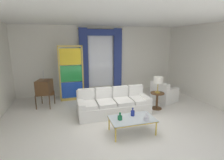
# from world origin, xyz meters

# --- Properties ---
(ground_plane) EXTENTS (16.00, 16.00, 0.00)m
(ground_plane) POSITION_xyz_m (0.00, 0.00, 0.00)
(ground_plane) COLOR white
(wall_rear) EXTENTS (8.00, 0.12, 3.00)m
(wall_rear) POSITION_xyz_m (0.00, 3.06, 1.50)
(wall_rear) COLOR white
(wall_rear) RESTS_ON ground
(wall_right) EXTENTS (0.12, 7.00, 3.00)m
(wall_right) POSITION_xyz_m (3.66, 0.60, 1.50)
(wall_right) COLOR white
(wall_right) RESTS_ON ground
(ceiling_slab) EXTENTS (8.00, 7.60, 0.04)m
(ceiling_slab) POSITION_xyz_m (0.00, 0.80, 3.02)
(ceiling_slab) COLOR white
(curtained_window) EXTENTS (2.00, 0.17, 2.70)m
(curtained_window) POSITION_xyz_m (0.03, 2.89, 1.74)
(curtained_window) COLOR white
(curtained_window) RESTS_ON ground
(couch_white_long) EXTENTS (2.34, 0.93, 0.86)m
(couch_white_long) POSITION_xyz_m (-0.10, 0.54, 0.31)
(couch_white_long) COLOR white
(couch_white_long) RESTS_ON ground
(coffee_table) EXTENTS (1.16, 0.68, 0.41)m
(coffee_table) POSITION_xyz_m (0.02, -0.82, 0.37)
(coffee_table) COLOR silver
(coffee_table) RESTS_ON ground
(bottle_blue_decanter) EXTENTS (0.12, 0.12, 0.20)m
(bottle_blue_decanter) POSITION_xyz_m (-0.31, -0.82, 0.48)
(bottle_blue_decanter) COLOR #196B3D
(bottle_blue_decanter) RESTS_ON coffee_table
(bottle_crystal_tall) EXTENTS (0.10, 0.10, 0.23)m
(bottle_crystal_tall) POSITION_xyz_m (0.09, -0.68, 0.49)
(bottle_crystal_tall) COLOR navy
(bottle_crystal_tall) RESTS_ON coffee_table
(bottle_amber_squat) EXTENTS (0.14, 0.14, 0.21)m
(bottle_amber_squat) POSITION_xyz_m (0.32, -1.03, 0.48)
(bottle_amber_squat) COLOR silver
(bottle_amber_squat) RESTS_ON coffee_table
(vintage_tv) EXTENTS (0.64, 0.70, 1.35)m
(vintage_tv) POSITION_xyz_m (-2.32, 1.77, 0.73)
(vintage_tv) COLOR brown
(vintage_tv) RESTS_ON ground
(armchair_white) EXTENTS (1.04, 1.03, 0.80)m
(armchair_white) POSITION_xyz_m (2.16, 1.10, 0.29)
(armchair_white) COLOR white
(armchair_white) RESTS_ON ground
(stained_glass_divider) EXTENTS (0.95, 0.05, 2.20)m
(stained_glass_divider) POSITION_xyz_m (-1.33, 2.20, 1.06)
(stained_glass_divider) COLOR gold
(stained_glass_divider) RESTS_ON ground
(peacock_figurine) EXTENTS (0.44, 0.60, 0.50)m
(peacock_figurine) POSITION_xyz_m (-0.83, 1.85, 0.22)
(peacock_figurine) COLOR beige
(peacock_figurine) RESTS_ON ground
(round_side_table) EXTENTS (0.48, 0.48, 0.59)m
(round_side_table) POSITION_xyz_m (1.50, 0.45, 0.36)
(round_side_table) COLOR brown
(round_side_table) RESTS_ON ground
(table_lamp_brass) EXTENTS (0.32, 0.32, 0.57)m
(table_lamp_brass) POSITION_xyz_m (1.50, 0.45, 1.03)
(table_lamp_brass) COLOR #B29338
(table_lamp_brass) RESTS_ON round_side_table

